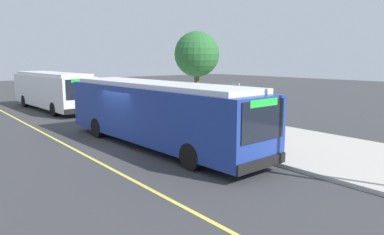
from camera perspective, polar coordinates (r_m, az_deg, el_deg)
The scene contains 10 objects.
ground_plane at distance 17.36m, azimuth -10.78°, elevation -4.17°, with size 120.00×120.00×0.00m, color #38383A.
sidewalk_curb at distance 20.74m, azimuth 4.05°, elevation -1.64°, with size 44.00×6.40×0.15m, color #B7B2A8.
lane_stripe_center at distance 16.50m, azimuth -17.58°, elevation -5.13°, with size 36.00×0.14×0.01m, color #E0D64C.
transit_bus_main at distance 16.40m, azimuth -5.60°, elevation 0.92°, with size 12.22×3.11×2.95m.
transit_bus_second at distance 30.55m, azimuth -21.28°, elevation 4.16°, with size 11.19×3.06×2.95m.
bus_shelter at distance 19.61m, azimuth 6.16°, elevation 3.15°, with size 2.90×1.60×2.48m.
waiting_bench at distance 19.40m, azimuth 6.92°, elevation -0.76°, with size 1.60×0.48×0.95m.
route_sign_post at distance 16.35m, azimuth 6.92°, elevation 2.07°, with size 0.44×0.08×2.80m.
pedestrian_commuter at distance 18.42m, azimuth 1.17°, elevation 0.30°, with size 0.24×0.40×1.69m.
street_tree_near_shelter at distance 24.83m, azimuth 0.77°, elevation 9.93°, with size 3.07×3.07×5.71m.
Camera 1 is at (15.02, -7.76, 3.96)m, focal length 33.66 mm.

